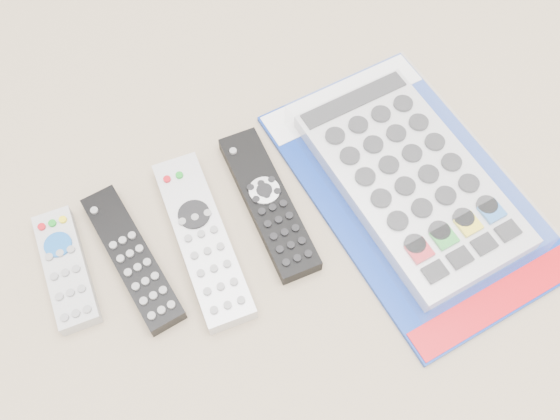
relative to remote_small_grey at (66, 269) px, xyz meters
name	(u,v)px	position (x,y,z in m)	size (l,w,h in m)	color
remote_small_grey	(66,269)	(0.00, 0.00, 0.00)	(0.06, 0.15, 0.02)	#A6A6A9
remote_slim_black	(132,258)	(0.07, -0.02, 0.00)	(0.06, 0.19, 0.02)	black
remote_silver_dvd	(202,239)	(0.15, -0.04, 0.00)	(0.08, 0.22, 0.03)	silver
remote_large_black	(268,203)	(0.24, -0.03, 0.00)	(0.06, 0.21, 0.02)	black
jumbo_remote_packaged	(411,178)	(0.40, -0.08, 0.01)	(0.24, 0.38, 0.05)	navy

